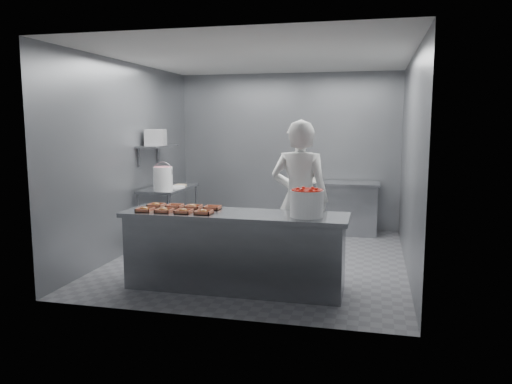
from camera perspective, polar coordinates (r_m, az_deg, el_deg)
floor at (r=7.20m, az=0.53°, el=-7.54°), size 4.50×4.50×0.00m
ceiling at (r=6.99m, az=0.56°, el=15.14°), size 4.50×4.50×0.00m
wall_back at (r=9.16m, az=3.68°, el=4.67°), size 4.00×0.04×2.80m
wall_left at (r=7.66m, az=-14.25°, el=3.78°), size 0.04×4.50×2.80m
wall_right at (r=6.80m, az=17.23°, el=3.17°), size 0.04×4.50×2.80m
service_counter at (r=5.82m, az=-2.45°, el=-6.71°), size 2.60×0.70×0.90m
prep_table at (r=8.14m, az=-9.92°, el=-1.58°), size 0.60×1.20×0.90m
back_counter at (r=8.81m, az=9.02°, el=-1.74°), size 1.50×0.60×0.90m
wall_shelf at (r=8.11m, az=-11.19°, el=5.16°), size 0.35×0.90×0.03m
tray_0 at (r=5.95m, az=-12.58°, el=-1.96°), size 0.19×0.18×0.06m
tray_1 at (r=5.85m, az=-10.46°, el=-2.07°), size 0.19×0.18×0.06m
tray_2 at (r=5.75m, az=-8.27°, el=-2.18°), size 0.19×0.18×0.06m
tray_3 at (r=5.67m, az=-6.02°, el=-2.29°), size 0.19×0.18×0.06m
tray_4 at (r=6.22m, az=-11.33°, el=-1.48°), size 0.19×0.18×0.06m
tray_5 at (r=6.13m, az=-9.26°, el=-1.60°), size 0.19×0.18×0.04m
tray_6 at (r=6.04m, az=-7.19°, el=-1.67°), size 0.19×0.18×0.06m
tray_7 at (r=5.96m, az=-5.00°, el=-1.80°), size 0.19×0.18×0.04m
worker at (r=6.15m, az=5.02°, el=-0.92°), size 0.74×0.51×1.96m
strawberry_tub at (r=5.48m, az=5.83°, el=-1.17°), size 0.37×0.37×0.30m
glaze_bucket at (r=7.63m, az=-10.58°, el=1.56°), size 0.30×0.29×0.44m
bucket_lid at (r=7.97m, az=-9.26°, el=0.56°), size 0.40×0.40×0.03m
rag at (r=8.23m, az=-8.62°, el=0.80°), size 0.17×0.15×0.02m
appliance at (r=8.04m, az=-11.40°, el=6.14°), size 0.36×0.39×0.25m
paper_stack at (r=8.79m, az=6.24°, el=1.43°), size 0.34×0.27×0.06m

